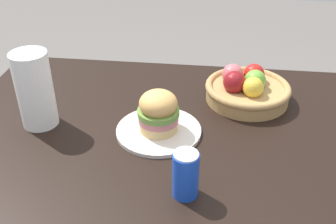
{
  "coord_description": "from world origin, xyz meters",
  "views": [
    {
      "loc": [
        0.11,
        -1.02,
        1.46
      ],
      "look_at": [
        -0.02,
        -0.01,
        0.81
      ],
      "focal_mm": 42.73,
      "sensor_mm": 36.0,
      "label": 1
    }
  ],
  "objects_px": {
    "soda_can": "(186,174)",
    "plate": "(159,131)",
    "sandwich": "(158,111)",
    "fruit_basket": "(247,88)",
    "paper_towel_roll": "(35,90)"
  },
  "relations": [
    {
      "from": "plate",
      "to": "paper_towel_roll",
      "type": "xyz_separation_m",
      "value": [
        -0.38,
        0.01,
        0.11
      ]
    },
    {
      "from": "plate",
      "to": "sandwich",
      "type": "distance_m",
      "value": 0.07
    },
    {
      "from": "plate",
      "to": "soda_can",
      "type": "height_order",
      "value": "soda_can"
    },
    {
      "from": "soda_can",
      "to": "paper_towel_roll",
      "type": "relative_size",
      "value": 0.53
    },
    {
      "from": "fruit_basket",
      "to": "plate",
      "type": "bearing_deg",
      "value": -139.51
    },
    {
      "from": "fruit_basket",
      "to": "soda_can",
      "type": "bearing_deg",
      "value": -109.17
    },
    {
      "from": "soda_can",
      "to": "paper_towel_roll",
      "type": "xyz_separation_m",
      "value": [
        -0.48,
        0.26,
        0.06
      ]
    },
    {
      "from": "plate",
      "to": "fruit_basket",
      "type": "bearing_deg",
      "value": 40.49
    },
    {
      "from": "soda_can",
      "to": "fruit_basket",
      "type": "distance_m",
      "value": 0.51
    },
    {
      "from": "sandwich",
      "to": "fruit_basket",
      "type": "relative_size",
      "value": 0.45
    },
    {
      "from": "plate",
      "to": "soda_can",
      "type": "distance_m",
      "value": 0.28
    },
    {
      "from": "soda_can",
      "to": "fruit_basket",
      "type": "height_order",
      "value": "soda_can"
    },
    {
      "from": "sandwich",
      "to": "paper_towel_roll",
      "type": "height_order",
      "value": "paper_towel_roll"
    },
    {
      "from": "soda_can",
      "to": "plate",
      "type": "bearing_deg",
      "value": 111.99
    },
    {
      "from": "sandwich",
      "to": "fruit_basket",
      "type": "bearing_deg",
      "value": 40.49
    }
  ]
}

